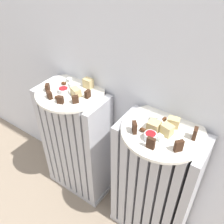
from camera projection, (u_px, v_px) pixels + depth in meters
radiator_left at (77, 145)px, 1.30m from camera, size 0.35×0.18×0.65m
radiator_right at (153, 186)px, 1.10m from camera, size 0.35×0.18×0.65m
plate_left at (70, 92)px, 1.09m from camera, size 0.31×0.31×0.01m
plate_right at (163, 131)px, 0.89m from camera, size 0.31×0.31×0.01m
dark_cake_slice_left_0 at (48, 88)px, 1.08m from camera, size 0.03×0.03×0.03m
dark_cake_slice_left_1 at (49, 95)px, 1.03m from camera, size 0.03×0.02×0.03m
dark_cake_slice_left_2 at (60, 100)px, 1.00m from camera, size 0.03×0.02×0.03m
dark_cake_slice_left_3 at (75, 99)px, 1.01m from camera, size 0.03×0.03×0.03m
dark_cake_slice_left_4 at (88, 94)px, 1.04m from camera, size 0.02×0.03×0.03m
marble_cake_slice_left_0 at (88, 83)px, 1.10m from camera, size 0.04×0.03×0.04m
marble_cake_slice_left_1 at (76, 92)px, 1.05m from camera, size 0.05×0.04×0.04m
turkish_delight_left_0 at (69, 80)px, 1.14m from camera, size 0.02×0.02×0.02m
turkish_delight_left_1 at (71, 86)px, 1.10m from camera, size 0.03×0.03×0.02m
medjool_date_left_0 at (64, 83)px, 1.12m from camera, size 0.03×0.02×0.02m
medjool_date_left_1 at (57, 98)px, 1.03m from camera, size 0.03×0.02×0.02m
jam_bowl_left at (63, 90)px, 1.07m from camera, size 0.05×0.05×0.02m
dark_cake_slice_right_0 at (134, 128)px, 0.86m from camera, size 0.03×0.03×0.04m
dark_cake_slice_right_1 at (151, 143)px, 0.80m from camera, size 0.03×0.01×0.04m
dark_cake_slice_right_2 at (179, 146)px, 0.79m from camera, size 0.03×0.03×0.04m
dark_cake_slice_right_3 at (195, 133)px, 0.84m from camera, size 0.02×0.03×0.04m
marble_cake_slice_right_0 at (167, 130)px, 0.86m from camera, size 0.05×0.04×0.04m
marble_cake_slice_right_1 at (154, 126)px, 0.87m from camera, size 0.04×0.04×0.04m
marble_cake_slice_right_2 at (173, 122)px, 0.89m from camera, size 0.05×0.04×0.04m
turkish_delight_right_0 at (155, 118)px, 0.92m from camera, size 0.03×0.03×0.02m
turkish_delight_right_1 at (159, 123)px, 0.90m from camera, size 0.03×0.03×0.02m
turkish_delight_right_2 at (160, 137)px, 0.84m from camera, size 0.03×0.03×0.02m
medjool_date_right_0 at (143, 130)px, 0.87m from camera, size 0.02×0.02×0.02m
medjool_date_right_1 at (164, 119)px, 0.92m from camera, size 0.02×0.03×0.01m
jam_bowl_right at (150, 136)px, 0.84m from camera, size 0.04×0.04×0.03m
fork at (71, 93)px, 1.07m from camera, size 0.04×0.10×0.00m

